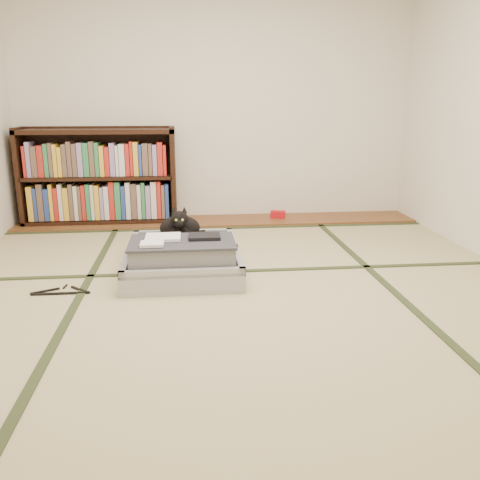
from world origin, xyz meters
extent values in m
plane|color=tan|center=(0.00, 0.00, 0.00)|extent=(4.50, 4.50, 0.00)
cube|color=brown|center=(0.00, 2.00, 0.01)|extent=(4.00, 0.50, 0.02)
cube|color=#B40E15|center=(0.62, 2.03, 0.06)|extent=(0.17, 0.13, 0.07)
plane|color=silver|center=(0.00, 2.25, 1.20)|extent=(4.00, 0.00, 4.00)
plane|color=silver|center=(0.00, -2.25, 1.20)|extent=(4.00, 0.00, 4.00)
cube|color=#2D381E|center=(-1.00, 0.00, 0.00)|extent=(0.05, 4.50, 0.01)
cube|color=#2D381E|center=(1.00, 0.00, 0.00)|extent=(0.05, 4.50, 0.01)
cube|color=#2D381E|center=(0.00, 0.40, 0.00)|extent=(4.00, 0.05, 0.01)
cube|color=#2D381E|center=(0.00, 1.70, 0.00)|extent=(4.00, 0.05, 0.01)
cube|color=black|center=(-1.90, 2.07, 0.47)|extent=(0.04, 0.34, 0.97)
cube|color=black|center=(-0.44, 2.07, 0.47)|extent=(0.04, 0.34, 0.97)
cube|color=black|center=(-1.17, 2.07, 0.03)|extent=(1.50, 0.34, 0.04)
cube|color=black|center=(-1.17, 2.07, 0.91)|extent=(1.50, 0.34, 0.04)
cube|color=black|center=(-1.17, 2.07, 0.47)|extent=(1.44, 0.34, 0.03)
cube|color=black|center=(-1.17, 2.23, 0.47)|extent=(1.50, 0.02, 0.97)
cube|color=gray|center=(-1.17, 2.05, 0.25)|extent=(1.35, 0.24, 0.41)
cube|color=gray|center=(-1.17, 2.05, 0.66)|extent=(1.35, 0.24, 0.36)
cube|color=#9E9EA2|center=(-0.35, 0.23, 0.07)|extent=(0.80, 0.53, 0.14)
cube|color=#32323A|center=(-0.35, 0.23, 0.11)|extent=(0.71, 0.45, 0.10)
cube|color=#9E9EA2|center=(-0.35, -0.02, 0.14)|extent=(0.80, 0.04, 0.05)
cube|color=#9E9EA2|center=(-0.35, 0.47, 0.14)|extent=(0.80, 0.04, 0.05)
cube|color=#9E9EA2|center=(-0.73, 0.23, 0.14)|extent=(0.04, 0.53, 0.05)
cube|color=#9E9EA2|center=(0.03, 0.23, 0.14)|extent=(0.04, 0.53, 0.05)
cube|color=#9E9EA2|center=(-0.35, 0.76, 0.07)|extent=(0.80, 0.53, 0.14)
cube|color=#32323A|center=(-0.35, 0.76, 0.11)|extent=(0.71, 0.45, 0.10)
cube|color=#9E9EA2|center=(-0.35, 0.51, 0.14)|extent=(0.80, 0.04, 0.05)
cube|color=#9E9EA2|center=(-0.35, 1.00, 0.14)|extent=(0.80, 0.04, 0.05)
cube|color=#9E9EA2|center=(-0.73, 0.76, 0.14)|extent=(0.04, 0.53, 0.05)
cube|color=#9E9EA2|center=(0.03, 0.76, 0.14)|extent=(0.04, 0.53, 0.05)
cylinder|color=black|center=(-0.35, 0.49, 0.15)|extent=(0.72, 0.03, 0.03)
cube|color=gray|center=(-0.35, 0.23, 0.20)|extent=(0.68, 0.41, 0.14)
cube|color=#323339|center=(-0.35, 0.23, 0.28)|extent=(0.70, 0.44, 0.02)
cube|color=white|center=(-0.48, 0.28, 0.30)|extent=(0.23, 0.19, 0.02)
cube|color=black|center=(-0.20, 0.28, 0.30)|extent=(0.21, 0.17, 0.02)
cube|color=white|center=(-0.54, 0.12, 0.30)|extent=(0.15, 0.13, 0.02)
cube|color=white|center=(-0.59, -0.03, 0.08)|extent=(0.06, 0.01, 0.04)
cube|color=white|center=(-0.46, -0.03, 0.06)|extent=(0.05, 0.01, 0.04)
cube|color=orange|center=(-0.09, -0.03, 0.08)|extent=(0.05, 0.01, 0.04)
cube|color=#197F33|center=(-0.16, -0.03, 0.10)|extent=(0.04, 0.01, 0.03)
ellipsoid|color=black|center=(-0.37, 0.76, 0.25)|extent=(0.31, 0.20, 0.19)
ellipsoid|color=black|center=(-0.37, 0.67, 0.23)|extent=(0.15, 0.11, 0.11)
ellipsoid|color=black|center=(-0.37, 0.64, 0.34)|extent=(0.13, 0.12, 0.13)
sphere|color=black|center=(-0.37, 0.58, 0.32)|extent=(0.06, 0.06, 0.06)
cone|color=black|center=(-0.41, 0.66, 0.41)|extent=(0.05, 0.06, 0.06)
cone|color=black|center=(-0.33, 0.66, 0.41)|extent=(0.05, 0.06, 0.06)
sphere|color=#A5BF33|center=(-0.40, 0.58, 0.35)|extent=(0.02, 0.02, 0.02)
sphere|color=#A5BF33|center=(-0.35, 0.58, 0.35)|extent=(0.02, 0.02, 0.02)
cylinder|color=black|center=(-0.27, 0.85, 0.18)|extent=(0.19, 0.11, 0.03)
torus|color=white|center=(-0.19, 0.76, 0.16)|extent=(0.11, 0.11, 0.01)
torus|color=white|center=(-0.19, 0.76, 0.17)|extent=(0.09, 0.09, 0.01)
cube|color=black|center=(-1.13, 0.07, 0.01)|extent=(0.37, 0.02, 0.01)
cube|color=black|center=(-1.24, 0.12, 0.01)|extent=(0.17, 0.09, 0.01)
cube|color=black|center=(-1.02, 0.12, 0.01)|extent=(0.14, 0.14, 0.01)
cylinder|color=black|center=(-1.13, 0.20, 0.01)|extent=(0.02, 0.07, 0.01)
camera|label=1|loc=(-0.31, -3.06, 1.18)|focal=38.00mm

